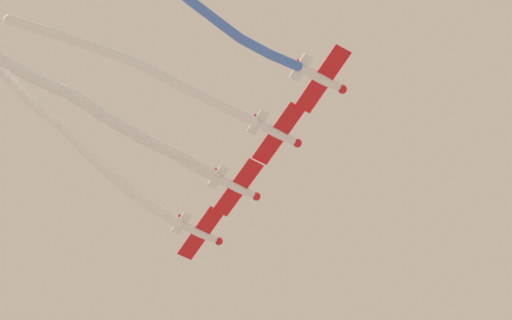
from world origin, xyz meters
The scene contains 7 objects.
airplane_lead centered at (-9.05, -5.41, 57.93)m, with size 5.70×4.46×1.46m.
airplane_left_wing centered at (-4.18, -2.25, 58.23)m, with size 5.67×4.50×1.46m.
smoke_trail_left_wing centered at (-9.68, 8.14, 58.28)m, with size 9.09×18.11×1.29m.
airplane_right_wing centered at (0.70, 0.91, 57.93)m, with size 5.65×4.53×1.46m.
smoke_trail_right_wing centered at (-5.63, 12.48, 59.71)m, with size 11.60×20.44×4.96m.
airplane_slot centered at (5.57, 4.07, 58.23)m, with size 5.66×4.51×1.46m.
smoke_trail_slot centered at (-2.18, 13.77, 60.23)m, with size 15.14×15.92×4.96m.
Camera 1 is at (-36.99, -0.47, 4.11)m, focal length 57.66 mm.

